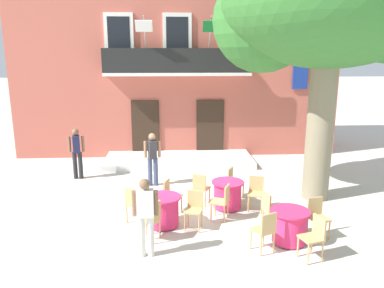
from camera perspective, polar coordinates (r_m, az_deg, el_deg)
name	(u,v)px	position (r m, az deg, el deg)	size (l,w,h in m)	color
ground_plane	(183,203)	(10.71, -1.39, -8.90)	(120.00, 120.00, 0.00)	beige
building_facade	(177,62)	(16.90, -2.36, 12.33)	(13.00, 5.09, 7.50)	#BC5B4C
entrance_step_platform	(179,160)	(14.41, -2.01, -2.46)	(5.58, 2.10, 0.25)	silver
plane_tree	(326,9)	(10.99, 19.61, 18.80)	(5.83, 5.12, 7.10)	#7F755B
cafe_table_near_tree	(227,194)	(10.26, 5.41, -7.62)	(0.86, 0.86, 0.76)	#E52D66
cafe_chair_near_tree_0	(234,181)	(10.91, 6.33, -5.59)	(0.54, 0.54, 0.91)	tan
cafe_chair_near_tree_1	(201,187)	(10.38, 1.33, -6.51)	(0.54, 0.54, 0.91)	tan
cafe_chair_near_tree_2	(223,200)	(9.52, 4.68, -8.44)	(0.53, 0.53, 0.91)	tan
cafe_chair_near_tree_3	(256,191)	(10.22, 9.68, -7.03)	(0.50, 0.50, 0.91)	tan
cafe_table_middle	(289,226)	(8.72, 14.57, -11.97)	(0.86, 0.86, 0.76)	#E52D66
cafe_chair_middle_0	(314,235)	(8.16, 18.06, -12.98)	(0.49, 0.49, 0.91)	tan
cafe_chair_middle_1	(317,215)	(9.12, 18.45, -10.15)	(0.48, 0.48, 0.91)	tan
cafe_chair_middle_2	(270,208)	(9.22, 11.76, -9.45)	(0.48, 0.48, 0.91)	tan
cafe_chair_middle_3	(265,229)	(8.16, 11.04, -12.56)	(0.53, 0.53, 0.91)	tan
cafe_table_front	(163,211)	(9.24, -4.37, -10.05)	(0.86, 0.86, 0.76)	#E52D66
cafe_chair_front_0	(134,202)	(9.45, -8.75, -8.72)	(0.53, 0.53, 0.91)	tan
cafe_chair_front_1	(153,218)	(8.54, -6.01, -11.14)	(0.53, 0.53, 0.91)	tan
cafe_chair_front_2	(194,207)	(9.07, 0.34, -9.55)	(0.50, 0.50, 0.91)	tan
cafe_chair_front_3	(171,194)	(9.87, -3.28, -7.61)	(0.51, 0.51, 0.91)	tan
pedestrian_near_entrance	(153,156)	(11.85, -6.01, -1.86)	(0.53, 0.38, 1.70)	#384260
pedestrian_mid_plaza	(145,213)	(7.76, -7.08, -10.38)	(0.53, 0.22, 1.68)	silver
pedestrian_by_tree	(77,151)	(13.01, -17.09, -0.97)	(0.53, 0.38, 1.70)	#232328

